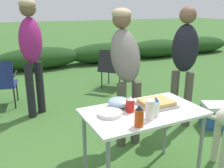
{
  "coord_description": "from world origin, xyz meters",
  "views": [
    {
      "loc": [
        -1.2,
        -1.78,
        1.66
      ],
      "look_at": [
        -0.11,
        0.44,
        0.89
      ],
      "focal_mm": 40.0,
      "sensor_mm": 36.0,
      "label": 1
    }
  ],
  "objects": [
    {
      "name": "mayo_bottle",
      "position": [
        0.03,
        -0.14,
        0.82
      ],
      "size": [
        0.07,
        0.07,
        0.18
      ],
      "color": "silver",
      "rests_on": "folding_table"
    },
    {
      "name": "plate_stack",
      "position": [
        -0.32,
        0.04,
        0.76
      ],
      "size": [
        0.22,
        0.22,
        0.03
      ],
      "primitive_type": "cylinder",
      "color": "white",
      "rests_on": "folding_table"
    },
    {
      "name": "cooler_box",
      "position": [
        1.64,
        0.49,
        0.17
      ],
      "size": [
        0.57,
        0.5,
        0.34
      ],
      "rotation": [
        0.0,
        0.0,
        2.69
      ],
      "color": "#234C93",
      "rests_on": "ground"
    },
    {
      "name": "ketchup_bottle",
      "position": [
        -0.12,
        0.04,
        0.81
      ],
      "size": [
        0.08,
        0.08,
        0.15
      ],
      "color": "red",
      "rests_on": "folding_table"
    },
    {
      "name": "hot_sauce_bottle",
      "position": [
        -0.21,
        -0.25,
        0.83
      ],
      "size": [
        0.08,
        0.08,
        0.18
      ],
      "color": "#CC4214",
      "rests_on": "folding_table"
    },
    {
      "name": "food_tray",
      "position": [
        0.18,
        0.05,
        0.77
      ],
      "size": [
        0.34,
        0.29,
        0.06
      ],
      "color": "#9E9EA3",
      "rests_on": "folding_table"
    },
    {
      "name": "standing_person_in_red_jacket",
      "position": [
        -0.64,
        2.09,
        1.1
      ],
      "size": [
        0.48,
        0.46,
        1.77
      ],
      "rotation": [
        0.0,
        0.0,
        0.67
      ],
      "color": "black",
      "rests_on": "ground"
    },
    {
      "name": "mixing_bowl",
      "position": [
        -0.15,
        0.19,
        0.78
      ],
      "size": [
        0.22,
        0.22,
        0.09
      ],
      "primitive_type": "ellipsoid",
      "color": "#99B2CC",
      "rests_on": "folding_table"
    },
    {
      "name": "shrub_hedge",
      "position": [
        0.0,
        5.25,
        0.3
      ],
      "size": [
        14.4,
        0.9,
        0.6
      ],
      "color": "#1E4219",
      "rests_on": "ground"
    },
    {
      "name": "standing_person_in_dark_puffer",
      "position": [
        0.23,
        0.77,
        1.04
      ],
      "size": [
        0.4,
        0.51,
        1.65
      ],
      "rotation": [
        0.0,
        0.0,
        -0.07
      ],
      "color": "#4C473D",
      "rests_on": "ground"
    },
    {
      "name": "paper_cup_stack",
      "position": [
        -0.05,
        -0.17,
        0.83
      ],
      "size": [
        0.08,
        0.08,
        0.17
      ],
      "primitive_type": "cylinder",
      "color": "white",
      "rests_on": "folding_table"
    },
    {
      "name": "camp_chair_near_hedge",
      "position": [
        -1.11,
        2.62,
        0.47
      ],
      "size": [
        0.58,
        0.67,
        0.83
      ],
      "rotation": [
        0.0,
        0.0,
        -0.2
      ],
      "color": "navy",
      "rests_on": "ground"
    },
    {
      "name": "folding_table",
      "position": [
        0.0,
        0.0,
        0.66
      ],
      "size": [
        1.1,
        0.64,
        0.74
      ],
      "color": "silver",
      "rests_on": "ground"
    },
    {
      "name": "camp_chair_green_behind_table",
      "position": [
        1.03,
        2.76,
        0.47
      ],
      "size": [
        0.75,
        0.74,
        0.83
      ],
      "rotation": [
        0.0,
        0.0,
        -0.82
      ],
      "color": "#232328",
      "rests_on": "ground"
    },
    {
      "name": "standing_person_with_beanie",
      "position": [
        1.17,
        0.8,
        1.01
      ],
      "size": [
        0.42,
        0.43,
        1.67
      ],
      "rotation": [
        0.0,
        0.0,
        -0.88
      ],
      "color": "#4C473D",
      "rests_on": "ground"
    }
  ]
}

